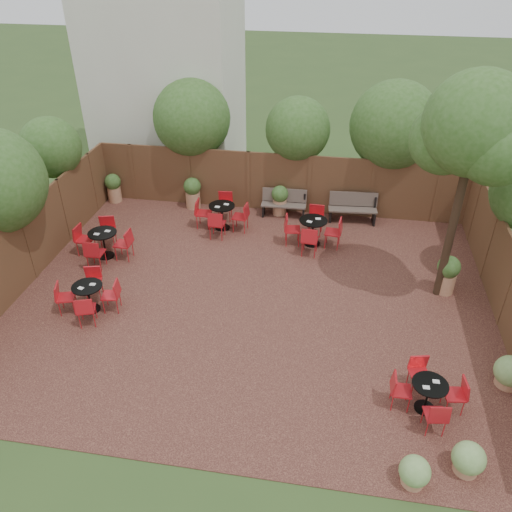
# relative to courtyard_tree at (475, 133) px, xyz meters

# --- Properties ---
(ground) EXTENTS (80.00, 80.00, 0.00)m
(ground) POSITION_rel_courtyard_tree_xyz_m (-4.68, -1.00, -4.33)
(ground) COLOR #354F23
(ground) RESTS_ON ground
(courtyard_paving) EXTENTS (12.00, 10.00, 0.02)m
(courtyard_paving) POSITION_rel_courtyard_tree_xyz_m (-4.68, -1.00, -4.32)
(courtyard_paving) COLOR #361916
(courtyard_paving) RESTS_ON ground
(fence_back) EXTENTS (12.00, 0.08, 2.00)m
(fence_back) POSITION_rel_courtyard_tree_xyz_m (-4.68, 4.00, -3.33)
(fence_back) COLOR #563320
(fence_back) RESTS_ON ground
(fence_left) EXTENTS (0.08, 10.00, 2.00)m
(fence_left) POSITION_rel_courtyard_tree_xyz_m (-10.68, -1.00, -3.33)
(fence_left) COLOR #563320
(fence_left) RESTS_ON ground
(fence_right) EXTENTS (0.08, 10.00, 2.00)m
(fence_right) POSITION_rel_courtyard_tree_xyz_m (1.32, -1.00, -3.33)
(fence_right) COLOR #563320
(fence_right) RESTS_ON ground
(neighbour_building) EXTENTS (5.00, 4.00, 8.00)m
(neighbour_building) POSITION_rel_courtyard_tree_xyz_m (-9.18, 7.00, -0.33)
(neighbour_building) COLOR beige
(neighbour_building) RESTS_ON ground
(overhang_foliage) EXTENTS (15.43, 10.70, 2.79)m
(overhang_foliage) POSITION_rel_courtyard_tree_xyz_m (-6.17, 2.22, -1.60)
(overhang_foliage) COLOR #2E541B
(overhang_foliage) RESTS_ON ground
(courtyard_tree) EXTENTS (2.55, 2.45, 5.65)m
(courtyard_tree) POSITION_rel_courtyard_tree_xyz_m (0.00, 0.00, 0.00)
(courtyard_tree) COLOR black
(courtyard_tree) RESTS_ON courtyard_paving
(park_bench_left) EXTENTS (1.46, 0.50, 0.89)m
(park_bench_left) POSITION_rel_courtyard_tree_xyz_m (-4.44, 3.62, -3.85)
(park_bench_left) COLOR brown
(park_bench_left) RESTS_ON courtyard_paving
(park_bench_right) EXTENTS (1.56, 0.61, 0.94)m
(park_bench_right) POSITION_rel_courtyard_tree_xyz_m (-2.22, 3.62, -3.82)
(park_bench_right) COLOR brown
(park_bench_right) RESTS_ON courtyard_paving
(bistro_tables) EXTENTS (10.02, 7.93, 0.93)m
(bistro_tables) POSITION_rel_courtyard_tree_xyz_m (-5.83, 0.15, -3.86)
(bistro_tables) COLOR black
(bistro_tables) RESTS_ON courtyard_paving
(planters) EXTENTS (11.07, 4.15, 1.06)m
(planters) POSITION_rel_courtyard_tree_xyz_m (-5.41, 2.73, -3.75)
(planters) COLOR #AF7A57
(planters) RESTS_ON courtyard_paving
(low_shrubs) EXTENTS (2.72, 3.22, 0.70)m
(low_shrubs) POSITION_rel_courtyard_tree_xyz_m (0.12, -4.37, -3.99)
(low_shrubs) COLOR #AF7A57
(low_shrubs) RESTS_ON courtyard_paving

